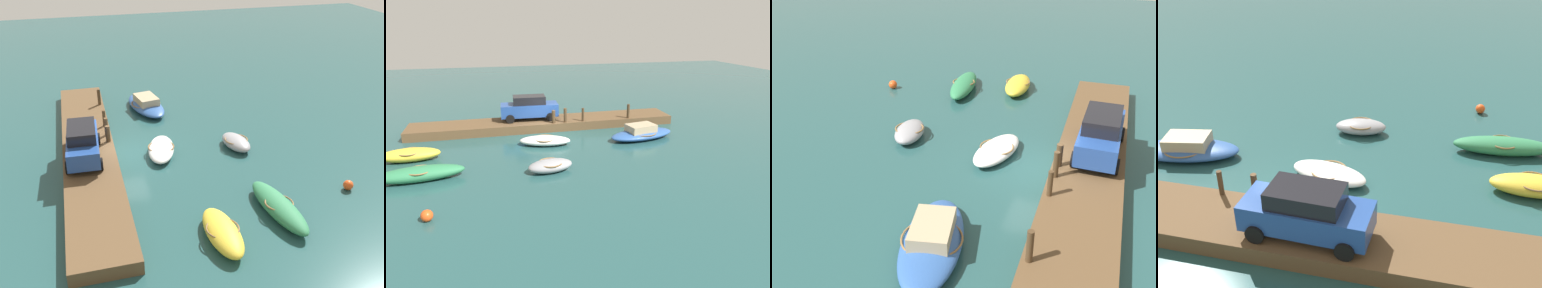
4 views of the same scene
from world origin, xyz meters
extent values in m
plane|color=#234C4C|center=(0.00, 0.00, 0.00)|extent=(84.00, 84.00, 0.00)
cube|color=brown|center=(0.00, -1.95, 0.32)|extent=(19.86, 2.81, 0.64)
ellipsoid|color=#939399|center=(1.01, 6.43, 0.34)|extent=(2.63, 1.66, 0.68)
torus|color=olive|center=(1.01, 6.43, 0.52)|extent=(1.56, 1.56, 0.07)
ellipsoid|color=#2D569E|center=(-6.13, 2.37, 0.32)|extent=(5.04, 2.83, 0.63)
torus|color=olive|center=(-6.13, 2.37, 0.49)|extent=(2.38, 2.38, 0.07)
cube|color=tan|center=(-6.03, 2.39, 0.77)|extent=(2.12, 1.63, 0.53)
ellipsoid|color=#2D7A4C|center=(7.71, 5.97, 0.38)|extent=(4.53, 1.69, 0.76)
torus|color=olive|center=(7.71, 5.97, 0.59)|extent=(1.44, 1.44, 0.07)
ellipsoid|color=gold|center=(8.76, 2.93, 0.38)|extent=(3.46, 1.46, 0.75)
torus|color=olive|center=(8.76, 2.93, 0.58)|extent=(1.46, 1.46, 0.07)
ellipsoid|color=white|center=(0.62, 2.04, 0.30)|extent=(3.58, 2.16, 0.59)
torus|color=olive|center=(0.62, 2.04, 0.46)|extent=(1.81, 1.81, 0.07)
cylinder|color=#47331E|center=(-2.71, -0.80, 1.14)|extent=(0.19, 0.19, 1.00)
cylinder|color=#47331E|center=(-1.35, -0.80, 1.18)|extent=(0.23, 0.23, 1.07)
cylinder|color=#47331E|center=(-0.48, -0.80, 1.12)|extent=(0.27, 0.27, 0.96)
cube|color=#234793|center=(1.12, -2.23, 1.42)|extent=(4.31, 1.77, 0.91)
cube|color=black|center=(1.12, -2.23, 2.17)|extent=(2.43, 1.51, 0.60)
cylinder|color=black|center=(2.64, -1.48, 0.96)|extent=(0.65, 0.24, 0.64)
cylinder|color=black|center=(2.58, -3.09, 0.96)|extent=(0.65, 0.24, 0.64)
cylinder|color=black|center=(-0.34, -1.37, 0.96)|extent=(0.65, 0.24, 0.64)
cylinder|color=black|center=(-0.40, -2.99, 0.96)|extent=(0.65, 0.24, 0.64)
sphere|color=#E54C19|center=(6.77, 10.18, 0.25)|extent=(0.50, 0.50, 0.50)
camera|label=1|loc=(22.51, -2.19, 11.93)|focal=41.19mm
camera|label=2|loc=(3.76, 23.79, 7.76)|focal=32.63mm
camera|label=3|loc=(-16.82, -2.32, 9.99)|focal=43.11mm
camera|label=4|loc=(5.25, -13.43, 10.63)|focal=43.18mm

